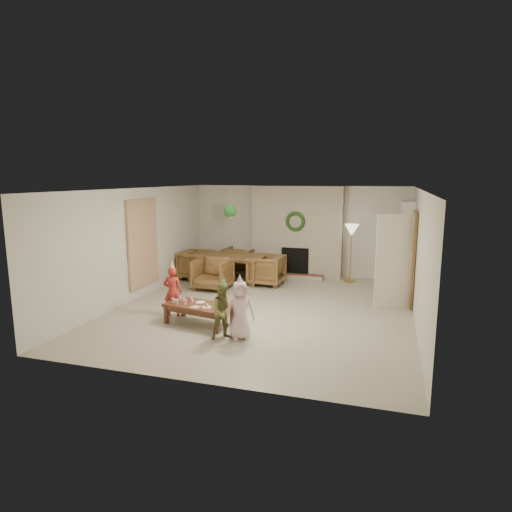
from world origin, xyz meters
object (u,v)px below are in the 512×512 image
at_px(dining_chair_near, 213,274).
at_px(dining_chair_left, 197,265).
at_px(dining_table, 227,268).
at_px(child_pink, 240,310).
at_px(child_red, 173,291).
at_px(child_plaid, 224,311).
at_px(dining_chair_far, 239,261).
at_px(dining_chair_right, 266,270).
at_px(coffee_table_top, 199,306).

distance_m(dining_chair_near, dining_chair_left, 1.25).
height_order(dining_table, child_pink, child_pink).
bearing_deg(child_red, child_plaid, 132.38).
bearing_deg(dining_chair_left, dining_chair_far, -45.00).
relative_size(dining_chair_right, child_pink, 0.84).
bearing_deg(child_plaid, dining_chair_near, 78.07).
bearing_deg(dining_chair_right, coffee_table_top, -3.51).
relative_size(coffee_table_top, child_plaid, 1.31).
distance_m(dining_chair_near, coffee_table_top, 2.63).
bearing_deg(coffee_table_top, dining_chair_near, 118.46).
relative_size(dining_table, child_plaid, 2.06).
height_order(dining_chair_far, dining_chair_left, same).
height_order(child_red, child_plaid, child_red).
distance_m(dining_table, coffee_table_top, 3.47).
xyz_separation_m(dining_table, dining_chair_left, (-0.88, 0.05, 0.04)).
height_order(dining_table, dining_chair_near, dining_chair_near).
bearing_deg(dining_chair_near, dining_chair_right, 38.66).
bearing_deg(dining_table, child_pink, -63.33).
height_order(dining_table, dining_chair_right, dining_chair_right).
relative_size(dining_table, child_red, 2.00).
relative_size(dining_chair_far, child_red, 0.86).
xyz_separation_m(dining_chair_left, dining_chair_right, (1.98, -0.10, 0.00)).
bearing_deg(dining_chair_left, dining_chair_right, -90.00).
height_order(dining_table, coffee_table_top, dining_table).
relative_size(coffee_table_top, child_red, 1.27).
distance_m(child_plaid, child_pink, 0.27).
relative_size(dining_table, dining_chair_far, 2.34).
height_order(dining_chair_right, child_red, child_red).
bearing_deg(dining_chair_near, child_red, -85.73).
xyz_separation_m(dining_table, dining_chair_right, (1.10, -0.06, 0.04)).
height_order(dining_chair_near, dining_chair_left, same).
height_order(dining_table, dining_chair_far, dining_chair_far).
bearing_deg(child_red, dining_table, -105.78).
bearing_deg(dining_chair_far, dining_chair_near, 90.00).
bearing_deg(coffee_table_top, dining_table, 113.51).
bearing_deg(child_pink, child_plaid, 166.72).
height_order(dining_chair_left, coffee_table_top, dining_chair_left).
bearing_deg(dining_chair_right, child_plaid, 7.95).
relative_size(dining_chair_near, coffee_table_top, 0.67).
xyz_separation_m(dining_table, dining_chair_far, (0.05, 0.88, 0.04)).
bearing_deg(dining_table, dining_chair_near, -90.00).
height_order(dining_chair_far, child_red, child_red).
height_order(dining_chair_far, child_pink, child_pink).
relative_size(coffee_table_top, child_pink, 1.25).
height_order(dining_chair_near, dining_chair_far, same).
xyz_separation_m(child_red, child_plaid, (1.43, -0.89, -0.01)).
distance_m(coffee_table_top, child_pink, 1.10).
bearing_deg(dining_chair_left, dining_table, -90.00).
xyz_separation_m(dining_chair_near, dining_chair_far, (0.09, 1.76, 0.00)).
xyz_separation_m(dining_chair_far, child_red, (-0.04, -3.94, 0.11)).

